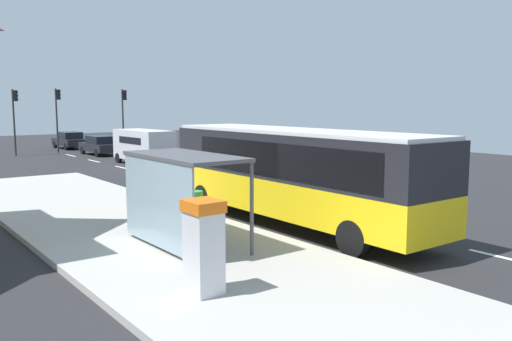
{
  "coord_description": "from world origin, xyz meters",
  "views": [
    {
      "loc": [
        -13.16,
        -12.74,
        4.04
      ],
      "look_at": [
        -1.0,
        3.3,
        1.5
      ],
      "focal_mm": 37.2,
      "sensor_mm": 36.0,
      "label": 1
    }
  ],
  "objects_px": {
    "sedan_far": "(100,145)",
    "ticket_machine": "(204,246)",
    "traffic_light_far_side": "(15,112)",
    "recycling_bin_red": "(185,202)",
    "recycling_bin_green": "(195,205)",
    "bus": "(293,171)",
    "traffic_light_median": "(58,110)",
    "sedan_near": "(69,140)",
    "bus_shelter": "(175,177)",
    "white_van": "(144,144)",
    "traffic_light_near_side": "(124,110)"
  },
  "relations": [
    {
      "from": "ticket_machine",
      "to": "traffic_light_far_side",
      "type": "relative_size",
      "value": 0.38
    },
    {
      "from": "recycling_bin_green",
      "to": "traffic_light_far_side",
      "type": "height_order",
      "value": "traffic_light_far_side"
    },
    {
      "from": "sedan_far",
      "to": "recycling_bin_red",
      "type": "xyz_separation_m",
      "value": [
        -6.5,
        -25.01,
        -0.14
      ]
    },
    {
      "from": "sedan_near",
      "to": "recycling_bin_red",
      "type": "bearing_deg",
      "value": -101.34
    },
    {
      "from": "sedan_near",
      "to": "bus_shelter",
      "type": "relative_size",
      "value": 1.11
    },
    {
      "from": "ticket_machine",
      "to": "traffic_light_near_side",
      "type": "bearing_deg",
      "value": 69.1
    },
    {
      "from": "bus",
      "to": "recycling_bin_red",
      "type": "height_order",
      "value": "bus"
    },
    {
      "from": "recycling_bin_red",
      "to": "bus_shelter",
      "type": "bearing_deg",
      "value": -123.1
    },
    {
      "from": "ticket_machine",
      "to": "recycling_bin_green",
      "type": "bearing_deg",
      "value": 60.77
    },
    {
      "from": "sedan_near",
      "to": "recycling_bin_red",
      "type": "height_order",
      "value": "sedan_near"
    },
    {
      "from": "sedan_near",
      "to": "ticket_machine",
      "type": "distance_m",
      "value": 40.6
    },
    {
      "from": "recycling_bin_green",
      "to": "recycling_bin_red",
      "type": "relative_size",
      "value": 1.0
    },
    {
      "from": "bus",
      "to": "recycling_bin_green",
      "type": "relative_size",
      "value": 11.61
    },
    {
      "from": "recycling_bin_red",
      "to": "traffic_light_far_side",
      "type": "relative_size",
      "value": 0.18
    },
    {
      "from": "bus",
      "to": "traffic_light_far_side",
      "type": "relative_size",
      "value": 2.14
    },
    {
      "from": "bus",
      "to": "traffic_light_far_side",
      "type": "height_order",
      "value": "traffic_light_far_side"
    },
    {
      "from": "sedan_near",
      "to": "sedan_far",
      "type": "height_order",
      "value": "same"
    },
    {
      "from": "ticket_machine",
      "to": "white_van",
      "type": "bearing_deg",
      "value": 67.37
    },
    {
      "from": "bus",
      "to": "sedan_far",
      "type": "xyz_separation_m",
      "value": [
        4.01,
        27.85,
        -1.05
      ]
    },
    {
      "from": "bus",
      "to": "sedan_near",
      "type": "distance_m",
      "value": 35.52
    },
    {
      "from": "sedan_near",
      "to": "bus_shelter",
      "type": "xyz_separation_m",
      "value": [
        -8.71,
        -35.82,
        1.31
      ]
    },
    {
      "from": "recycling_bin_green",
      "to": "recycling_bin_red",
      "type": "height_order",
      "value": "same"
    },
    {
      "from": "ticket_machine",
      "to": "traffic_light_near_side",
      "type": "distance_m",
      "value": 37.01
    },
    {
      "from": "white_van",
      "to": "traffic_light_near_side",
      "type": "bearing_deg",
      "value": 73.04
    },
    {
      "from": "sedan_far",
      "to": "bus_shelter",
      "type": "xyz_separation_m",
      "value": [
        -8.71,
        -28.4,
        1.31
      ]
    },
    {
      "from": "sedan_far",
      "to": "traffic_light_median",
      "type": "xyz_separation_m",
      "value": [
        -1.91,
        4.18,
        2.71
      ]
    },
    {
      "from": "bus",
      "to": "traffic_light_near_side",
      "type": "bearing_deg",
      "value": 76.68
    },
    {
      "from": "sedan_near",
      "to": "sedan_far",
      "type": "relative_size",
      "value": 1.0
    },
    {
      "from": "sedan_near",
      "to": "recycling_bin_green",
      "type": "distance_m",
      "value": 33.76
    },
    {
      "from": "ticket_machine",
      "to": "traffic_light_far_side",
      "type": "xyz_separation_m",
      "value": [
        4.58,
        35.31,
        2.25
      ]
    },
    {
      "from": "recycling_bin_red",
      "to": "ticket_machine",
      "type": "bearing_deg",
      "value": -116.7
    },
    {
      "from": "recycling_bin_red",
      "to": "traffic_light_near_side",
      "type": "bearing_deg",
      "value": 70.63
    },
    {
      "from": "bus",
      "to": "traffic_light_near_side",
      "type": "distance_m",
      "value": 31.32
    },
    {
      "from": "sedan_far",
      "to": "ticket_machine",
      "type": "relative_size",
      "value": 2.29
    },
    {
      "from": "ticket_machine",
      "to": "recycling_bin_red",
      "type": "height_order",
      "value": "ticket_machine"
    },
    {
      "from": "sedan_far",
      "to": "traffic_light_far_side",
      "type": "distance_m",
      "value": 6.9
    },
    {
      "from": "traffic_light_near_side",
      "to": "traffic_light_median",
      "type": "xyz_separation_m",
      "value": [
        -5.1,
        1.6,
        0.01
      ]
    },
    {
      "from": "recycling_bin_green",
      "to": "bus",
      "type": "bearing_deg",
      "value": -40.79
    },
    {
      "from": "recycling_bin_green",
      "to": "sedan_far",
      "type": "bearing_deg",
      "value": 75.81
    },
    {
      "from": "bus",
      "to": "traffic_light_far_side",
      "type": "xyz_separation_m",
      "value": [
        -1.39,
        31.23,
        1.58
      ]
    },
    {
      "from": "white_van",
      "to": "ticket_machine",
      "type": "bearing_deg",
      "value": -112.63
    },
    {
      "from": "traffic_light_far_side",
      "to": "recycling_bin_red",
      "type": "bearing_deg",
      "value": -92.21
    },
    {
      "from": "white_van",
      "to": "bus_shelter",
      "type": "xyz_separation_m",
      "value": [
        -8.61,
        -20.18,
        0.75
      ]
    },
    {
      "from": "recycling_bin_green",
      "to": "traffic_light_median",
      "type": "distance_m",
      "value": 30.37
    },
    {
      "from": "recycling_bin_green",
      "to": "traffic_light_far_side",
      "type": "distance_m",
      "value": 29.24
    },
    {
      "from": "traffic_light_near_side",
      "to": "bus_shelter",
      "type": "height_order",
      "value": "traffic_light_near_side"
    },
    {
      "from": "bus",
      "to": "traffic_light_median",
      "type": "height_order",
      "value": "traffic_light_median"
    },
    {
      "from": "sedan_far",
      "to": "recycling_bin_red",
      "type": "bearing_deg",
      "value": -104.57
    },
    {
      "from": "ticket_machine",
      "to": "bus_shelter",
      "type": "distance_m",
      "value": 3.86
    },
    {
      "from": "bus",
      "to": "recycling_bin_red",
      "type": "distance_m",
      "value": 3.96
    }
  ]
}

